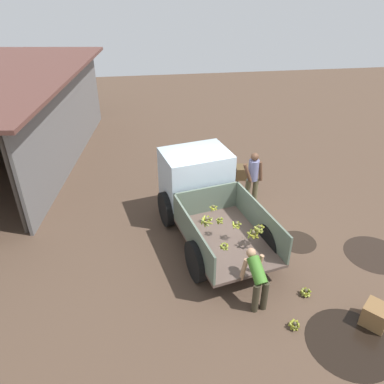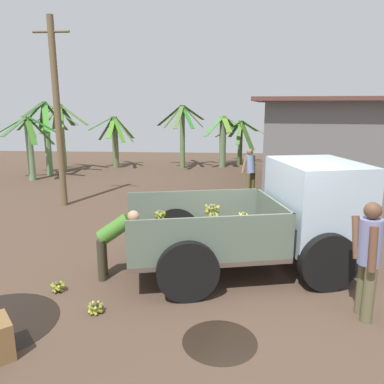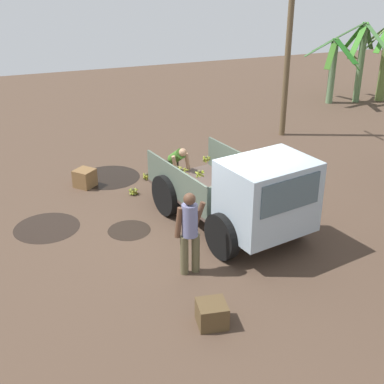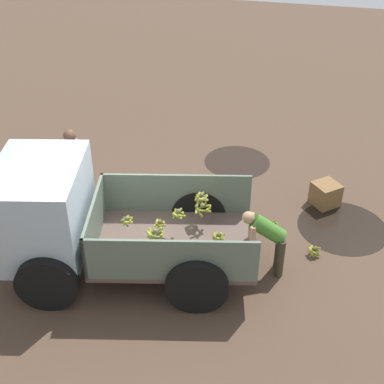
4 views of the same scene
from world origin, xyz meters
name	(u,v)px [view 3 (image 3 of 4)]	position (x,y,z in m)	size (l,w,h in m)	color
ground	(217,230)	(0.00, 0.00, 0.00)	(36.00, 36.00, 0.00)	#4D3A2C
mud_patch_0	(109,177)	(-3.84, -1.72, 0.00)	(1.73, 1.73, 0.01)	black
mud_patch_1	(129,230)	(-0.66, -1.91, 0.00)	(0.99, 0.99, 0.01)	black
mud_patch_2	(47,228)	(-1.43, -3.68, 0.00)	(1.52, 1.52, 0.01)	black
cargo_truck	(252,196)	(0.64, 0.53, 1.07)	(4.47, 2.84, 2.02)	brown
utility_pole	(288,52)	(-5.47, 4.62, 2.79)	(1.06, 0.19, 5.47)	brown
banana_palm_5	(361,60)	(-8.16, 9.51, 1.73)	(2.71, 2.06, 3.18)	#5F8252
banana_palm_6	(333,68)	(-8.37, 8.37, 1.42)	(2.64, 2.56, 2.59)	#678A5E
person_foreground_visitor	(190,230)	(1.40, -1.17, 0.96)	(0.34, 0.67, 1.74)	brown
person_worker_loading	(176,162)	(-2.54, -0.15, 0.74)	(0.77, 0.57, 1.23)	#353022
banana_bunch_on_ground_0	(133,191)	(-2.51, -1.35, 0.09)	(0.25, 0.25, 0.18)	#48412F
banana_bunch_on_ground_1	(147,176)	(-3.34, -0.76, 0.10)	(0.25, 0.24, 0.18)	#4A4230
wooden_crate_0	(85,178)	(-3.45, -2.45, 0.24)	(0.48, 0.48, 0.48)	brown
wooden_crate_1	(212,314)	(3.06, -1.35, 0.21)	(0.50, 0.50, 0.42)	brown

